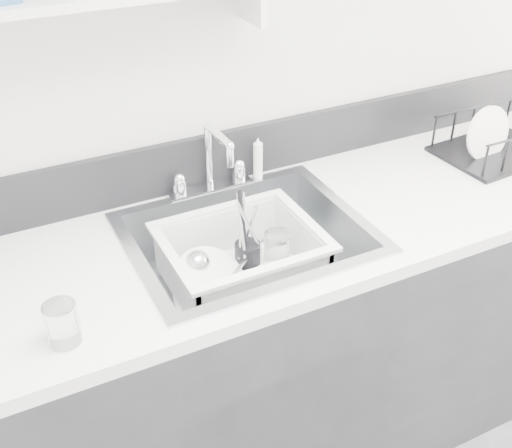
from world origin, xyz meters
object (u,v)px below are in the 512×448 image
counter_run (249,356)px  dish_rack (497,136)px  wash_tub (242,260)px  sink (248,260)px

counter_run → dish_rack: size_ratio=8.86×
counter_run → wash_tub: counter_run is taller
counter_run → sink: (0.00, 0.00, 0.37)m
wash_tub → dish_rack: 0.96m
sink → wash_tub: (-0.02, 0.01, 0.00)m
dish_rack → sink: bearing=179.6°
counter_run → wash_tub: bearing=162.2°
counter_run → dish_rack: bearing=3.5°
sink → wash_tub: 0.02m
sink → dish_rack: bearing=3.5°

